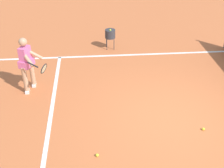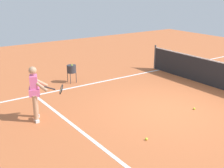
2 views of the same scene
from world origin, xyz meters
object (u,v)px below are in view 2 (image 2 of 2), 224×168
(tennis_player, at_px, (35,91))
(tennis_ball_mid, at_px, (194,109))
(tennis_ball_near, at_px, (146,139))
(ball_hopper, at_px, (71,69))

(tennis_player, height_order, tennis_ball_mid, tennis_player)
(tennis_player, relative_size, tennis_ball_near, 23.48)
(tennis_player, distance_m, tennis_ball_mid, 4.77)
(tennis_player, distance_m, tennis_ball_near, 3.31)
(tennis_ball_mid, xyz_separation_m, ball_hopper, (-4.61, -1.81, 0.51))
(tennis_player, xyz_separation_m, tennis_ball_mid, (2.08, 4.22, -0.81))
(tennis_ball_near, xyz_separation_m, tennis_ball_mid, (-0.62, 2.48, 0.00))
(tennis_player, xyz_separation_m, ball_hopper, (-2.54, 2.41, -0.30))
(tennis_ball_near, relative_size, ball_hopper, 0.09)
(ball_hopper, bearing_deg, tennis_player, -43.55)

